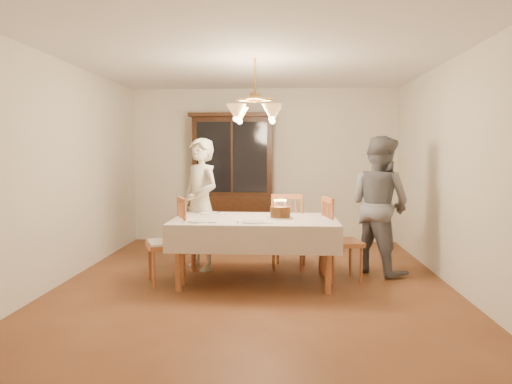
# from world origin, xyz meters

# --- Properties ---
(ground) EXTENTS (5.00, 5.00, 0.00)m
(ground) POSITION_xyz_m (0.00, 0.00, 0.00)
(ground) COLOR brown
(ground) RESTS_ON ground
(room_shell) EXTENTS (5.00, 5.00, 5.00)m
(room_shell) POSITION_xyz_m (0.00, 0.00, 1.58)
(room_shell) COLOR white
(room_shell) RESTS_ON ground
(dining_table) EXTENTS (1.90, 1.10, 0.76)m
(dining_table) POSITION_xyz_m (0.00, 0.00, 0.68)
(dining_table) COLOR #98512C
(dining_table) RESTS_ON ground
(china_hutch) EXTENTS (1.38, 0.54, 2.16)m
(china_hutch) POSITION_xyz_m (-0.50, 2.25, 1.04)
(china_hutch) COLOR black
(china_hutch) RESTS_ON ground
(chair_far_side) EXTENTS (0.50, 0.48, 1.00)m
(chair_far_side) POSITION_xyz_m (0.41, 0.66, 0.44)
(chair_far_side) COLOR #98512C
(chair_far_side) RESTS_ON ground
(chair_left_end) EXTENTS (0.56, 0.57, 1.00)m
(chair_left_end) POSITION_xyz_m (-1.03, -0.11, 0.45)
(chair_left_end) COLOR #98512C
(chair_left_end) RESTS_ON ground
(chair_right_end) EXTENTS (0.50, 0.52, 1.00)m
(chair_right_end) POSITION_xyz_m (1.03, 0.15, 0.44)
(chair_right_end) COLOR #98512C
(chair_right_end) RESTS_ON ground
(elderly_woman) EXTENTS (0.73, 0.73, 1.71)m
(elderly_woman) POSITION_xyz_m (-0.74, 0.57, 0.86)
(elderly_woman) COLOR beige
(elderly_woman) RESTS_ON ground
(adult_in_grey) EXTENTS (1.04, 1.07, 1.73)m
(adult_in_grey) POSITION_xyz_m (1.55, 0.53, 0.87)
(adult_in_grey) COLOR slate
(adult_in_grey) RESTS_ON ground
(birthday_cake) EXTENTS (0.30, 0.30, 0.22)m
(birthday_cake) POSITION_xyz_m (0.29, 0.00, 0.83)
(birthday_cake) COLOR white
(birthday_cake) RESTS_ON dining_table
(place_setting_near_left) EXTENTS (0.38, 0.23, 0.02)m
(place_setting_near_left) POSITION_xyz_m (-0.60, -0.32, 0.77)
(place_setting_near_left) COLOR white
(place_setting_near_left) RESTS_ON dining_table
(place_setting_near_right) EXTENTS (0.39, 0.24, 0.02)m
(place_setting_near_right) POSITION_xyz_m (0.01, -0.33, 0.77)
(place_setting_near_right) COLOR white
(place_setting_near_right) RESTS_ON dining_table
(place_setting_far_left) EXTENTS (0.41, 0.26, 0.02)m
(place_setting_far_left) POSITION_xyz_m (-0.57, 0.35, 0.77)
(place_setting_far_left) COLOR white
(place_setting_far_left) RESTS_ON dining_table
(chandelier) EXTENTS (0.62, 0.62, 0.73)m
(chandelier) POSITION_xyz_m (-0.00, -0.00, 1.98)
(chandelier) COLOR #BF8C3F
(chandelier) RESTS_ON ground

